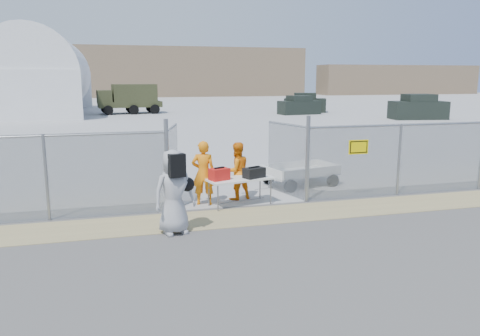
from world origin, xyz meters
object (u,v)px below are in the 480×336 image
object	(u,v)px
security_worker_right	(237,171)
visitor	(174,192)
security_worker_left	(203,173)
utility_trailer	(300,174)
folding_table	(240,192)

from	to	relation	value
security_worker_right	visitor	bearing A→B (deg)	35.36
security_worker_left	utility_trailer	xyz separation A→B (m)	(3.57, 1.54, -0.54)
security_worker_left	utility_trailer	size ratio (longest dim) A/B	0.60
security_worker_left	security_worker_right	xyz separation A→B (m)	(1.06, 0.34, -0.06)
folding_table	security_worker_left	xyz separation A→B (m)	(-0.98, 0.32, 0.52)
folding_table	utility_trailer	bearing A→B (deg)	23.72
utility_trailer	folding_table	bearing A→B (deg)	-157.03
folding_table	visitor	size ratio (longest dim) A/B	0.94
security_worker_left	security_worker_right	size ratio (longest dim) A/B	1.07
visitor	folding_table	bearing A→B (deg)	29.09
utility_trailer	security_worker_left	bearing A→B (deg)	-169.37
security_worker_right	visitor	world-z (taller)	visitor
security_worker_right	visitor	size ratio (longest dim) A/B	0.87
visitor	utility_trailer	bearing A→B (deg)	25.34
visitor	utility_trailer	distance (m)	6.05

